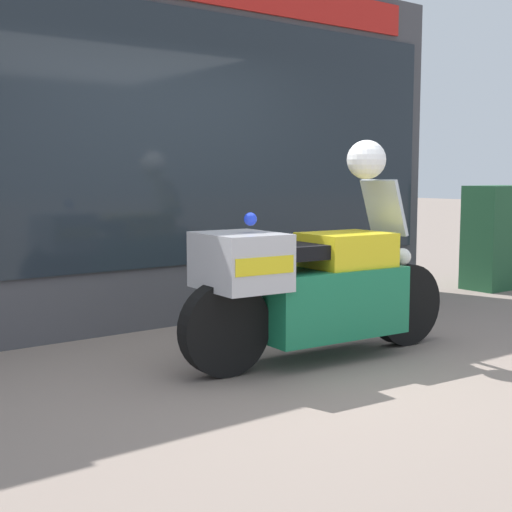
% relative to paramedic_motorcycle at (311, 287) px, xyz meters
% --- Properties ---
extents(ground_plane, '(60.00, 60.00, 0.00)m').
position_rel_paramedic_motorcycle_xyz_m(ground_plane, '(-0.28, -0.18, -0.55)').
color(ground_plane, gray).
extents(shop_building, '(6.66, 0.55, 3.23)m').
position_rel_paramedic_motorcycle_xyz_m(shop_building, '(-0.69, 1.82, 1.08)').
color(shop_building, '#424247').
rests_on(shop_building, ground).
extents(window_display, '(5.32, 0.30, 2.02)m').
position_rel_paramedic_motorcycle_xyz_m(window_display, '(0.09, 1.85, -0.07)').
color(window_display, slate).
rests_on(window_display, ground).
extents(paramedic_motorcycle, '(2.31, 0.69, 1.31)m').
position_rel_paramedic_motorcycle_xyz_m(paramedic_motorcycle, '(0.00, 0.00, 0.00)').
color(paramedic_motorcycle, black).
rests_on(paramedic_motorcycle, ground).
extents(utility_cabinet, '(0.79, 0.46, 1.22)m').
position_rel_paramedic_motorcycle_xyz_m(utility_cabinet, '(3.98, 1.20, 0.06)').
color(utility_cabinet, '#1E4C2D').
rests_on(utility_cabinet, ground).
extents(white_helmet, '(0.29, 0.29, 0.29)m').
position_rel_paramedic_motorcycle_xyz_m(white_helmet, '(0.50, -0.04, 0.91)').
color(white_helmet, white).
rests_on(white_helmet, paramedic_motorcycle).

